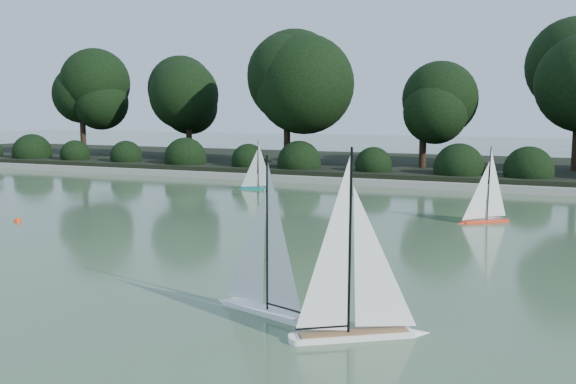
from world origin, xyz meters
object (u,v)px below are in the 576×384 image
Objects in this scene: sailboat_white_a at (257,285)px; race_buoy at (18,222)px; sailboat_white_b at (365,307)px; sailboat_orange at (481,210)px; sailboat_teal at (254,181)px.

race_buoy is (-6.06, 2.87, -0.26)m from sailboat_white_a.
sailboat_white_b is 6.26m from sailboat_orange.
sailboat_white_b is at bearing -58.72° from sailboat_teal.
sailboat_white_a is at bearing -25.35° from race_buoy.
sailboat_teal is 6.03m from race_buoy.
sailboat_orange is at bearing -25.05° from sailboat_teal.
sailboat_white_b is 10.43m from sailboat_teal.
sailboat_teal is (-5.41, 8.91, -0.07)m from sailboat_white_b.
sailboat_white_b is 13.25× the size of race_buoy.
sailboat_white_a is 6.13m from sailboat_orange.
sailboat_white_b is at bearing -92.52° from sailboat_orange.
race_buoy is at bearing -107.65° from sailboat_teal.
sailboat_teal is at bearing 116.18° from sailboat_white_a.
sailboat_white_a is 1.26× the size of sailboat_teal.
race_buoy is (-7.24, 3.17, -0.27)m from sailboat_white_b.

